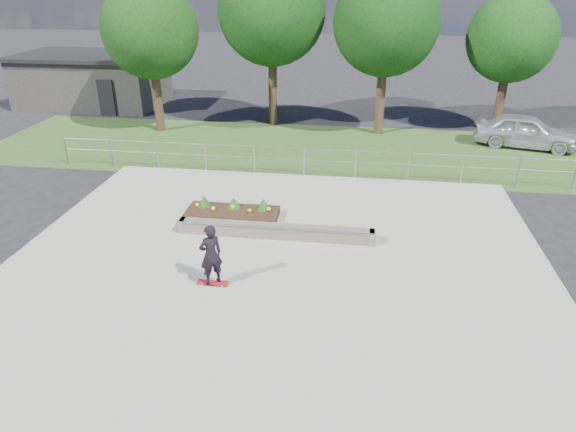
# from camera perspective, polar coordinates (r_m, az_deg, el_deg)

# --- Properties ---
(ground) EXTENTS (120.00, 120.00, 0.00)m
(ground) POSITION_cam_1_polar(r_m,az_deg,el_deg) (13.76, -1.71, -6.76)
(ground) COLOR black
(ground) RESTS_ON ground
(grass_verge) EXTENTS (30.00, 8.00, 0.02)m
(grass_verge) POSITION_cam_1_polar(r_m,az_deg,el_deg) (23.71, 2.75, 7.44)
(grass_verge) COLOR #2A481C
(grass_verge) RESTS_ON ground
(concrete_slab) EXTENTS (15.00, 15.00, 0.06)m
(concrete_slab) POSITION_cam_1_polar(r_m,az_deg,el_deg) (13.74, -1.71, -6.66)
(concrete_slab) COLOR gray
(concrete_slab) RESTS_ON ground
(fence) EXTENTS (20.06, 0.06, 1.20)m
(fence) POSITION_cam_1_polar(r_m,az_deg,el_deg) (20.17, 1.83, 6.45)
(fence) COLOR gray
(fence) RESTS_ON ground
(building) EXTENTS (8.40, 5.40, 3.00)m
(building) POSITION_cam_1_polar(r_m,az_deg,el_deg) (34.04, -20.85, 14.02)
(building) COLOR #2D2B28
(building) RESTS_ON ground
(tree_far_left) EXTENTS (4.55, 4.55, 7.15)m
(tree_far_left) POSITION_cam_1_polar(r_m,az_deg,el_deg) (26.55, -15.06, 19.30)
(tree_far_left) COLOR #382016
(tree_far_left) RESTS_ON ground
(tree_mid_left) EXTENTS (5.25, 5.25, 8.25)m
(tree_mid_left) POSITION_cam_1_polar(r_m,az_deg,el_deg) (26.90, -1.81, 21.77)
(tree_mid_left) COLOR #2F2213
(tree_mid_left) RESTS_ON ground
(tree_mid_right) EXTENTS (4.90, 4.90, 7.70)m
(tree_mid_right) POSITION_cam_1_polar(r_m,az_deg,el_deg) (25.57, 10.87, 20.33)
(tree_mid_right) COLOR #362315
(tree_mid_right) RESTS_ON ground
(tree_far_right) EXTENTS (4.20, 4.20, 6.60)m
(tree_far_right) POSITION_cam_1_polar(r_m,az_deg,el_deg) (27.99, 23.57, 17.63)
(tree_far_right) COLOR #352015
(tree_far_right) RESTS_ON ground
(grind_ledge) EXTENTS (6.00, 0.44, 0.43)m
(grind_ledge) POSITION_cam_1_polar(r_m,az_deg,el_deg) (15.50, -1.47, -1.68)
(grind_ledge) COLOR brown
(grind_ledge) RESTS_ON concrete_slab
(planter_bed) EXTENTS (3.00, 1.20, 0.61)m
(planter_bed) POSITION_cam_1_polar(r_m,az_deg,el_deg) (16.88, -6.19, 0.48)
(planter_bed) COLOR black
(planter_bed) RESTS_ON concrete_slab
(skateboarder) EXTENTS (0.80, 0.66, 1.70)m
(skateboarder) POSITION_cam_1_polar(r_m,az_deg,el_deg) (12.99, -8.58, -4.30)
(skateboarder) COLOR silver
(skateboarder) RESTS_ON concrete_slab
(parked_car) EXTENTS (4.74, 2.83, 1.51)m
(parked_car) POSITION_cam_1_polar(r_m,az_deg,el_deg) (26.19, 24.91, 8.56)
(parked_car) COLOR silver
(parked_car) RESTS_ON ground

